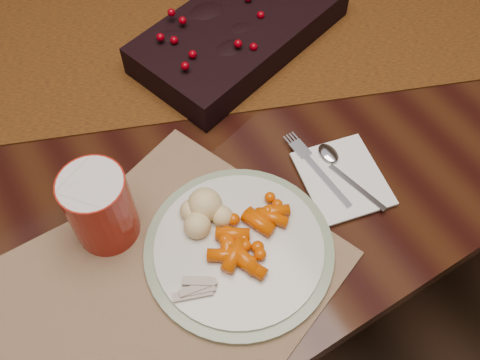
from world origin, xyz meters
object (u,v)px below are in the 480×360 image
baby_carrots (257,244)px  red_cup (100,208)px  dinner_plate (239,249)px  turkey_shreds (195,289)px  centerpiece (240,26)px  napkin (342,178)px  dining_table (175,208)px  placemat_main (153,309)px  mashed_potatoes (203,210)px

baby_carrots → red_cup: (-0.16, 0.14, 0.04)m
dinner_plate → turkey_shreds: (-0.08, -0.03, 0.02)m
centerpiece → baby_carrots: centerpiece is taller
dinner_plate → napkin: dinner_plate is taller
dining_table → baby_carrots: (-0.00, -0.34, 0.40)m
dining_table → red_cup: (-0.17, -0.19, 0.44)m
dinner_plate → napkin: 0.20m
centerpiece → turkey_shreds: centerpiece is taller
baby_carrots → centerpiece: bearing=61.3°
placemat_main → mashed_potatoes: bearing=11.7°
napkin → mashed_potatoes: bearing=-179.2°
placemat_main → dinner_plate: (0.14, 0.01, 0.01)m
placemat_main → turkey_shreds: turkey_shreds is taller
turkey_shreds → red_cup: bearing=110.5°
dinner_plate → baby_carrots: (0.02, -0.01, 0.02)m
centerpiece → napkin: size_ratio=2.80×
centerpiece → red_cup: (-0.37, -0.23, 0.02)m
dining_table → red_cup: size_ratio=14.45×
centerpiece → placemat_main: 0.53m
baby_carrots → turkey_shreds: baby_carrots is taller
placemat_main → napkin: napkin is taller
dining_table → placemat_main: bearing=-116.7°
placemat_main → napkin: size_ratio=3.53×
turkey_shreds → napkin: bearing=9.1°
mashed_potatoes → turkey_shreds: (-0.07, -0.09, -0.02)m
dinner_plate → baby_carrots: 0.03m
placemat_main → dinner_plate: 0.14m
baby_carrots → turkey_shreds: size_ratio=1.62×
red_cup → napkin: bearing=-17.8°
napkin → dining_table: bearing=132.6°
mashed_potatoes → centerpiece: bearing=50.4°
napkin → turkey_shreds: bearing=-158.3°
dining_table → turkey_shreds: 0.54m
napkin → placemat_main: bearing=-162.3°
centerpiece → red_cup: 0.44m
dining_table → placemat_main: placemat_main is taller
dinner_plate → mashed_potatoes: (-0.02, 0.07, 0.03)m
turkey_shreds → centerpiece: bearing=51.3°
dinner_plate → mashed_potatoes: mashed_potatoes is taller
dining_table → dinner_plate: dinner_plate is taller
dining_table → mashed_potatoes: 0.49m
red_cup → turkey_shreds: bearing=-69.5°
dinner_plate → baby_carrots: baby_carrots is taller
turkey_shreds → red_cup: red_cup is taller
dinner_plate → turkey_shreds: 0.09m
dining_table → mashed_potatoes: bearing=-99.7°
dining_table → napkin: size_ratio=12.87×
centerpiece → turkey_shreds: size_ratio=5.32×
baby_carrots → turkey_shreds: bearing=-173.5°
turkey_shreds → baby_carrots: bearing=6.5°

